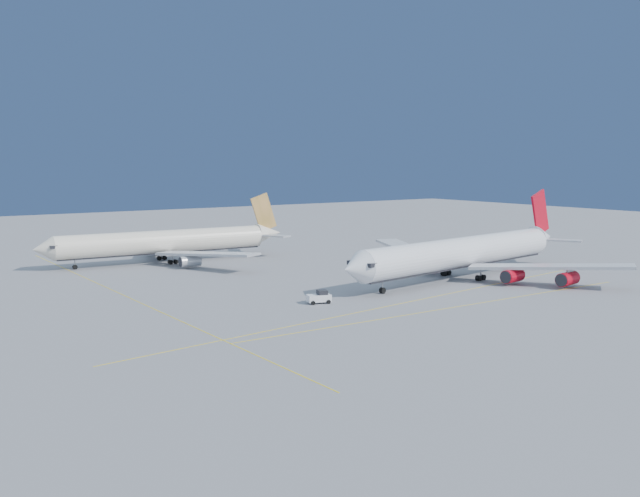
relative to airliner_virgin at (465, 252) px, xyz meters
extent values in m
plane|color=slate|center=(-28.76, -7.44, -5.60)|extent=(500.00, 500.00, 0.00)
cube|color=yellow|center=(-23.76, -21.44, -5.59)|extent=(90.00, 0.18, 0.02)
cube|color=yellow|center=(-28.76, -13.44, -5.59)|extent=(118.86, 16.88, 0.02)
cube|color=yellow|center=(-68.76, 22.56, -5.59)|extent=(0.18, 140.00, 0.02)
cylinder|color=white|center=(-1.62, -0.26, 0.19)|extent=(62.53, 16.17, 6.45)
cone|color=white|center=(-34.79, -5.54, 0.19)|extent=(5.96, 7.16, 6.45)
cone|color=white|center=(32.98, 5.26, 0.85)|extent=(8.65, 7.28, 6.13)
cube|color=black|center=(-32.70, -5.21, 0.85)|extent=(2.72, 6.33, 0.78)
cube|color=#B7B7BC|center=(6.79, -17.21, -1.59)|extent=(23.22, 29.69, 0.61)
cube|color=#B7B7BC|center=(1.11, 18.47, -1.59)|extent=(14.88, 32.52, 0.61)
cube|color=red|center=(31.33, 4.99, 7.08)|extent=(8.53, 1.84, 11.77)
cylinder|color=gray|center=(-26.84, -4.28, -3.71)|extent=(0.27, 0.27, 2.56)
cylinder|color=black|center=(-26.84, -4.28, -4.99)|extent=(1.33, 0.96, 1.22)
cylinder|color=gray|center=(0.20, -4.59, -3.71)|extent=(0.36, 0.36, 2.56)
cylinder|color=black|center=(0.20, -4.59, -4.99)|extent=(1.37, 1.18, 1.22)
cylinder|color=gray|center=(-1.24, 4.42, -3.71)|extent=(0.36, 0.36, 2.56)
cylinder|color=black|center=(-1.24, 4.42, -4.99)|extent=(1.37, 1.18, 1.22)
cylinder|color=red|center=(1.44, -12.18, -3.67)|extent=(5.71, 3.59, 2.78)
cylinder|color=red|center=(7.62, -21.00, -3.67)|extent=(5.71, 3.59, 2.78)
cylinder|color=red|center=(-2.42, 12.03, -3.67)|extent=(5.71, 3.59, 2.78)
cylinder|color=red|center=(0.72, 22.32, -3.67)|extent=(5.71, 3.59, 2.78)
cylinder|color=beige|center=(-45.35, 59.93, -0.35)|extent=(53.23, 8.39, 5.81)
cone|color=beige|center=(-74.06, 61.34, -0.35)|extent=(4.87, 6.03, 5.81)
cone|color=beige|center=(-15.31, 58.46, 0.26)|extent=(7.40, 5.86, 5.52)
cube|color=black|center=(-72.12, 61.24, 0.26)|extent=(1.90, 5.59, 0.71)
cube|color=#B7B7BC|center=(-41.22, 43.70, -1.94)|extent=(16.07, 28.30, 0.56)
cube|color=#B7B7BC|center=(-39.65, 75.69, -1.94)|extent=(18.35, 27.54, 0.56)
cube|color=#DA9B51|center=(-16.84, 58.54, 5.95)|extent=(7.85, 0.84, 10.78)
cylinder|color=gray|center=(-67.05, 61.00, -3.86)|extent=(0.24, 0.24, 2.34)
cylinder|color=black|center=(-67.05, 61.00, -5.04)|extent=(1.15, 0.77, 1.12)
cylinder|color=gray|center=(-44.53, 55.76, -3.86)|extent=(0.33, 0.33, 2.34)
cylinder|color=black|center=(-44.53, 55.76, -5.04)|extent=(1.16, 0.97, 1.12)
cylinder|color=gray|center=(-44.13, 64.01, -3.86)|extent=(0.33, 0.33, 2.34)
cylinder|color=black|center=(-44.13, 64.01, -5.04)|extent=(1.16, 0.97, 1.12)
cylinder|color=#B7B7BC|center=(-43.99, 46.69, -3.86)|extent=(5.01, 2.78, 2.55)
cylinder|color=#B7B7BC|center=(-42.71, 72.98, -3.86)|extent=(5.01, 2.78, 2.55)
cube|color=white|center=(-42.31, -4.99, -4.64)|extent=(4.64, 3.15, 1.27)
cube|color=black|center=(-41.70, -5.16, -3.69)|extent=(2.11, 2.18, 0.95)
cylinder|color=black|center=(-44.03, -5.68, -5.23)|extent=(0.81, 0.55, 0.74)
cylinder|color=black|center=(-43.45, -3.53, -5.23)|extent=(0.81, 0.55, 0.74)
cylinder|color=black|center=(-41.17, -6.45, -5.23)|extent=(0.81, 0.55, 0.74)
cylinder|color=black|center=(-40.59, -4.31, -5.23)|extent=(0.81, 0.55, 0.74)
camera|label=1|loc=(-113.98, -109.17, 20.09)|focal=40.00mm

